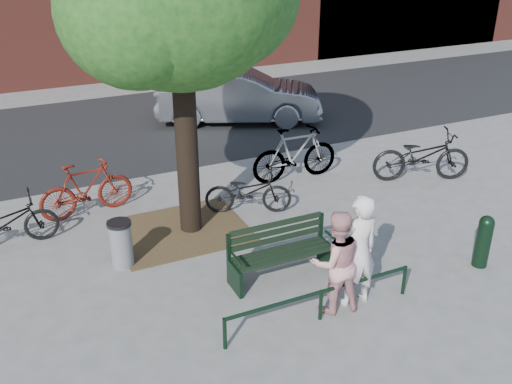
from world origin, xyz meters
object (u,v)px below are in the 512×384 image
person_right (335,262)px  litter_bin (121,244)px  bollard (484,239)px  person_left (358,251)px  bicycle_c (248,192)px  park_bench (280,250)px  parked_car (239,96)px

person_right → litter_bin: person_right is taller
bollard → person_left: bearing=179.2°
bicycle_c → person_right: bearing=-159.2°
park_bench → litter_bin: size_ratio=2.11×
park_bench → parked_car: bearing=71.2°
person_right → bicycle_c: size_ratio=0.94×
park_bench → parked_car: parked_car is taller
bollard → litter_bin: (-5.46, 2.56, -0.08)m
person_right → bicycle_c: (0.16, 3.43, -0.36)m
person_right → litter_bin: 3.63m
bicycle_c → parked_car: size_ratio=0.37×
person_left → litter_bin: (-2.95, 2.53, -0.48)m
person_left → bicycle_c: person_left is taller
person_left → parked_car: bearing=-102.1°
bicycle_c → litter_bin: bearing=131.8°
person_right → bicycle_c: 3.45m
bollard → person_right: bearing=179.3°
person_left → parked_car: size_ratio=0.38×
park_bench → parked_car: size_ratio=0.37×
person_left → bicycle_c: (-0.21, 3.43, -0.45)m
person_right → bollard: size_ratio=1.73×
person_left → bicycle_c: bearing=-86.2°
park_bench → person_left: (0.68, -1.13, 0.42)m
park_bench → person_right: person_right is taller
bollard → bicycle_c: bearing=128.2°
person_right → litter_bin: (-2.57, 2.53, -0.39)m
park_bench → person_left: bearing=-58.9°
person_right → parked_car: bearing=-95.9°
litter_bin → parked_car: bearing=52.2°
person_right → bollard: (2.89, -0.04, -0.31)m
bicycle_c → person_left: bearing=-152.9°
park_bench → bollard: (3.20, -1.17, 0.02)m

